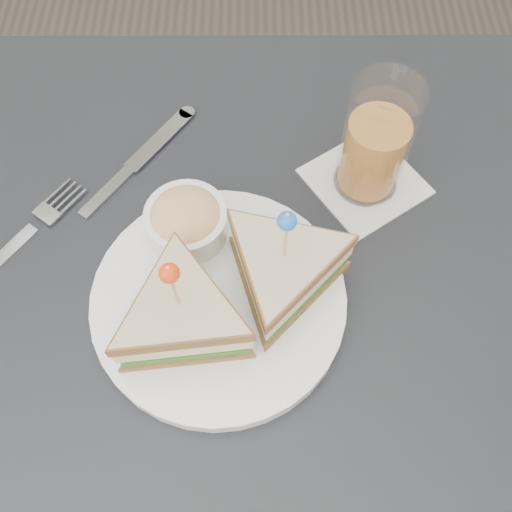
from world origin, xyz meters
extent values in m
plane|color=#3F3833|center=(0.00, 0.00, 0.00)|extent=(3.50, 3.50, 0.00)
cube|color=black|center=(0.00, 0.00, 0.73)|extent=(0.80, 0.80, 0.03)
cylinder|color=black|center=(-0.35, 0.35, 0.36)|extent=(0.04, 0.04, 0.72)
cylinder|color=black|center=(0.35, 0.35, 0.36)|extent=(0.04, 0.04, 0.72)
cylinder|color=white|center=(-0.03, -0.02, 0.76)|extent=(0.36, 0.36, 0.02)
cylinder|color=white|center=(-0.03, -0.02, 0.77)|extent=(0.36, 0.36, 0.01)
cylinder|color=#DEAB7F|center=(-0.06, -0.06, 0.87)|extent=(0.00, 0.00, 0.09)
sphere|color=#FF3F10|center=(-0.06, -0.06, 0.90)|extent=(0.02, 0.02, 0.02)
cylinder|color=#DEAB7F|center=(0.04, -0.01, 0.87)|extent=(0.00, 0.00, 0.09)
sphere|color=blue|center=(0.04, -0.01, 0.90)|extent=(0.02, 0.02, 0.02)
cylinder|color=white|center=(-0.07, 0.06, 0.79)|extent=(0.12, 0.12, 0.04)
ellipsoid|color=#E0B772|center=(-0.07, 0.06, 0.80)|extent=(0.11, 0.11, 0.04)
cube|color=silver|center=(-0.24, 0.09, 0.75)|extent=(0.04, 0.03, 0.00)
cube|color=silver|center=(-0.17, 0.13, 0.75)|extent=(0.07, 0.09, 0.01)
cube|color=silver|center=(-0.11, 0.20, 0.75)|extent=(0.08, 0.10, 0.00)
cylinder|color=silver|center=(-0.08, 0.25, 0.75)|extent=(0.03, 0.03, 0.00)
cube|color=silver|center=(0.15, 0.14, 0.75)|extent=(0.17, 0.17, 0.00)
cylinder|color=#BB7734|center=(0.15, 0.14, 0.81)|extent=(0.10, 0.10, 0.10)
cylinder|color=white|center=(0.15, 0.14, 0.83)|extent=(0.11, 0.11, 0.15)
cube|color=white|center=(0.15, 0.15, 0.85)|extent=(0.02, 0.02, 0.02)
cube|color=white|center=(0.14, 0.13, 0.85)|extent=(0.02, 0.02, 0.02)
camera|label=1|loc=(0.01, -0.27, 1.33)|focal=40.00mm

